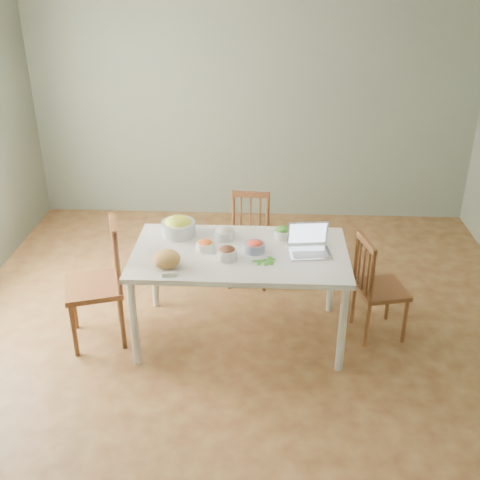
{
  "coord_description": "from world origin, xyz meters",
  "views": [
    {
      "loc": [
        0.18,
        -4.02,
        2.91
      ],
      "look_at": [
        -0.02,
        -0.0,
        0.89
      ],
      "focal_mm": 43.78,
      "sensor_mm": 36.0,
      "label": 1
    }
  ],
  "objects_px": {
    "chair_right": "(381,287)",
    "laptop": "(310,241)",
    "dining_table": "(240,295)",
    "bowl_squash": "(178,226)",
    "bread_boule": "(166,259)",
    "chair_left": "(93,284)",
    "chair_far": "(249,241)"
  },
  "relations": [
    {
      "from": "chair_left",
      "to": "chair_right",
      "type": "relative_size",
      "value": 1.18
    },
    {
      "from": "bread_boule",
      "to": "laptop",
      "type": "distance_m",
      "value": 1.1
    },
    {
      "from": "dining_table",
      "to": "bowl_squash",
      "type": "height_order",
      "value": "bowl_squash"
    },
    {
      "from": "dining_table",
      "to": "bread_boule",
      "type": "bearing_deg",
      "value": -152.88
    },
    {
      "from": "bread_boule",
      "to": "chair_far",
      "type": "bearing_deg",
      "value": 63.72
    },
    {
      "from": "chair_left",
      "to": "bowl_squash",
      "type": "relative_size",
      "value": 3.77
    },
    {
      "from": "dining_table",
      "to": "laptop",
      "type": "xyz_separation_m",
      "value": [
        0.54,
        -0.02,
        0.5
      ]
    },
    {
      "from": "chair_right",
      "to": "laptop",
      "type": "relative_size",
      "value": 2.79
    },
    {
      "from": "chair_far",
      "to": "chair_left",
      "type": "distance_m",
      "value": 1.55
    },
    {
      "from": "chair_right",
      "to": "bread_boule",
      "type": "height_order",
      "value": "bread_boule"
    },
    {
      "from": "chair_right",
      "to": "bread_boule",
      "type": "distance_m",
      "value": 1.76
    },
    {
      "from": "chair_far",
      "to": "chair_right",
      "type": "relative_size",
      "value": 0.98
    },
    {
      "from": "chair_left",
      "to": "chair_right",
      "type": "xyz_separation_m",
      "value": [
        2.3,
        0.19,
        -0.08
      ]
    },
    {
      "from": "chair_left",
      "to": "chair_right",
      "type": "distance_m",
      "value": 2.31
    },
    {
      "from": "chair_left",
      "to": "bread_boule",
      "type": "height_order",
      "value": "chair_left"
    },
    {
      "from": "chair_far",
      "to": "chair_left",
      "type": "bearing_deg",
      "value": -137.05
    },
    {
      "from": "dining_table",
      "to": "bread_boule",
      "type": "distance_m",
      "value": 0.75
    },
    {
      "from": "dining_table",
      "to": "bowl_squash",
      "type": "distance_m",
      "value": 0.75
    },
    {
      "from": "chair_far",
      "to": "chair_left",
      "type": "relative_size",
      "value": 0.83
    },
    {
      "from": "chair_left",
      "to": "bread_boule",
      "type": "bearing_deg",
      "value": 56.84
    },
    {
      "from": "chair_right",
      "to": "bread_boule",
      "type": "xyz_separation_m",
      "value": [
        -1.67,
        -0.37,
        0.41
      ]
    },
    {
      "from": "dining_table",
      "to": "chair_left",
      "type": "distance_m",
      "value": 1.17
    },
    {
      "from": "bowl_squash",
      "to": "laptop",
      "type": "distance_m",
      "value": 1.09
    },
    {
      "from": "chair_far",
      "to": "bread_boule",
      "type": "bearing_deg",
      "value": -112.47
    },
    {
      "from": "chair_far",
      "to": "chair_left",
      "type": "xyz_separation_m",
      "value": [
        -1.2,
        -0.97,
        0.09
      ]
    },
    {
      "from": "bowl_squash",
      "to": "chair_right",
      "type": "bearing_deg",
      "value": -5.83
    },
    {
      "from": "dining_table",
      "to": "chair_left",
      "type": "xyz_separation_m",
      "value": [
        -1.16,
        -0.1,
        0.13
      ]
    },
    {
      "from": "dining_table",
      "to": "bread_boule",
      "type": "relative_size",
      "value": 8.18
    },
    {
      "from": "chair_far",
      "to": "bowl_squash",
      "type": "relative_size",
      "value": 3.15
    },
    {
      "from": "laptop",
      "to": "bowl_squash",
      "type": "bearing_deg",
      "value": 158.24
    },
    {
      "from": "bowl_squash",
      "to": "laptop",
      "type": "height_order",
      "value": "laptop"
    },
    {
      "from": "dining_table",
      "to": "chair_far",
      "type": "relative_size",
      "value": 1.93
    }
  ]
}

